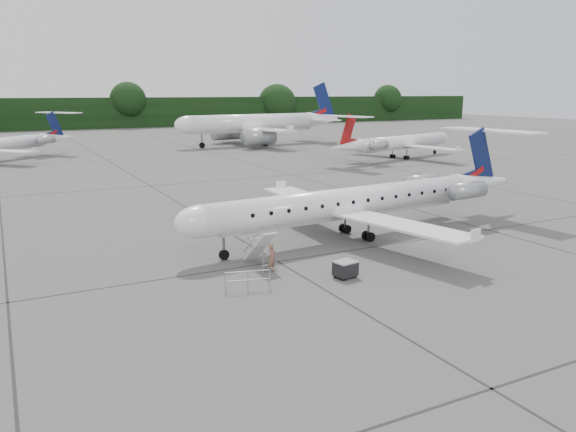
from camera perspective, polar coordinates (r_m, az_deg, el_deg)
ground at (r=34.11m, az=10.83°, el=-4.03°), size 320.00×320.00×0.00m
treeline at (r=157.01m, az=-20.18°, el=9.76°), size 260.00×4.00×8.00m
main_regional_jet at (r=36.92m, az=5.94°, el=2.83°), size 28.25×21.50×6.83m
airstair at (r=31.41m, az=-2.88°, el=-3.23°), size 1.06×2.40×2.14m
passenger at (r=30.39m, az=-1.64°, el=-4.31°), size 0.69×0.62×1.59m
safety_railing at (r=27.78m, az=-4.11°, el=-6.62°), size 2.16×0.60×1.00m
baggage_cart at (r=29.77m, az=5.85°, el=-5.37°), size 1.23×1.06×0.96m
bg_narrowbody at (r=102.58m, az=-3.70°, el=10.28°), size 32.69×24.65×11.17m
bg_regional_right at (r=83.93m, az=11.71°, el=8.02°), size 29.66×24.87×6.68m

